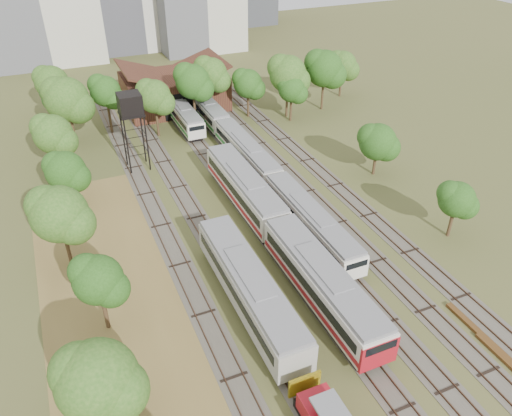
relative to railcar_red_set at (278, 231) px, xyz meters
name	(u,v)px	position (x,y,z in m)	size (l,w,h in m)	color
ground	(391,358)	(2.00, -16.36, -2.15)	(240.00, 240.00, 0.00)	#475123
dry_grass_patch	(141,356)	(-16.00, -8.36, -2.13)	(14.00, 60.00, 0.04)	brown
tracks	(256,203)	(1.33, 8.64, -2.11)	(24.60, 80.00, 0.19)	#4C473D
railcar_red_set	(278,231)	(0.00, 0.00, 0.00)	(3.28, 34.58, 4.07)	black
railcar_green_set	(247,153)	(4.00, 18.00, -0.38)	(2.71, 52.08, 3.35)	black
railcar_rear	(181,113)	(0.00, 34.67, -0.39)	(2.69, 16.08, 3.32)	black
old_grey_coach	(249,289)	(-6.00, -6.75, 0.03)	(3.23, 18.00, 4.00)	black
water_tower	(130,106)	(-9.30, 22.99, 6.33)	(2.90, 2.90, 10.06)	black
rail_pile_far	(486,339)	(10.20, -17.98, -2.01)	(0.55, 8.86, 0.29)	brown
maintenance_shed	(175,90)	(1.00, 41.62, 0.77)	(16.45, 11.55, 7.58)	#3B1A15
tree_band_left	(73,211)	(-18.43, 7.04, 2.98)	(7.68, 75.55, 8.52)	#382616
tree_band_far	(221,81)	(6.16, 33.02, 4.34)	(50.46, 9.83, 9.76)	#382616
tree_band_right	(360,133)	(17.23, 12.10, 2.56)	(6.31, 38.15, 7.25)	#382616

